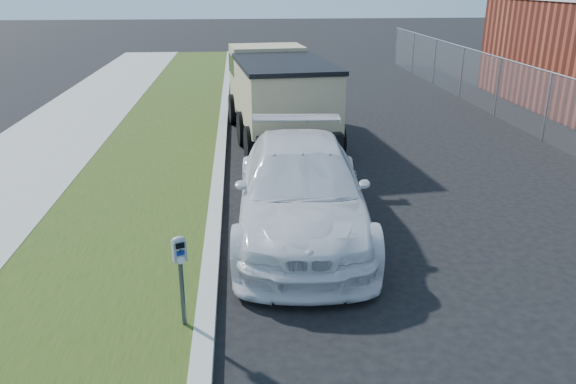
{
  "coord_description": "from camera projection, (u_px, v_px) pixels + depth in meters",
  "views": [
    {
      "loc": [
        -2.1,
        -6.99,
        4.02
      ],
      "look_at": [
        -1.4,
        1.0,
        1.0
      ],
      "focal_mm": 35.0,
      "sensor_mm": 36.0,
      "label": 1
    }
  ],
  "objects": [
    {
      "name": "ground",
      "position": [
        390.0,
        278.0,
        8.1
      ],
      "size": [
        120.0,
        120.0,
        0.0
      ],
      "primitive_type": "plane",
      "color": "black",
      "rests_on": "ground"
    },
    {
      "name": "streetside",
      "position": [
        38.0,
        230.0,
        9.49
      ],
      "size": [
        6.12,
        50.0,
        0.15
      ],
      "color": "gray",
      "rests_on": "ground"
    },
    {
      "name": "chainlink_fence",
      "position": [
        550.0,
        94.0,
        14.67
      ],
      "size": [
        0.06,
        30.06,
        30.0
      ],
      "color": "slate",
      "rests_on": "ground"
    },
    {
      "name": "parking_meter",
      "position": [
        180.0,
        262.0,
        6.5
      ],
      "size": [
        0.19,
        0.16,
        1.18
      ],
      "rotation": [
        0.0,
        0.0,
        0.38
      ],
      "color": "#3F4247",
      "rests_on": "ground"
    },
    {
      "name": "white_wagon",
      "position": [
        300.0,
        189.0,
        9.38
      ],
      "size": [
        2.45,
        5.35,
        1.52
      ],
      "primitive_type": "imported",
      "rotation": [
        0.0,
        0.0,
        -0.06
      ],
      "color": "silver",
      "rests_on": "ground"
    },
    {
      "name": "dump_truck",
      "position": [
        277.0,
        90.0,
        15.09
      ],
      "size": [
        2.81,
        5.96,
        2.26
      ],
      "rotation": [
        0.0,
        0.0,
        0.1
      ],
      "color": "black",
      "rests_on": "ground"
    }
  ]
}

